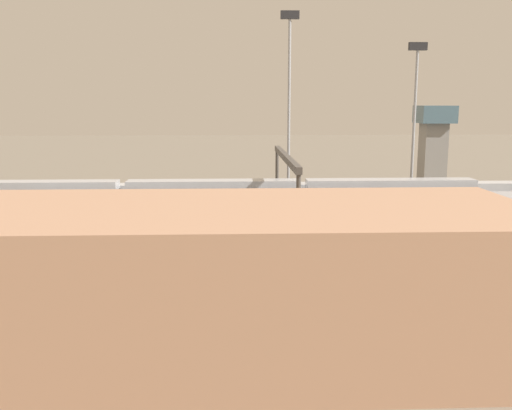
{
  "coord_description": "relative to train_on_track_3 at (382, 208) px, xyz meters",
  "views": [
    {
      "loc": [
        3.0,
        72.47,
        15.38
      ],
      "look_at": [
        0.19,
        2.01,
        2.5
      ],
      "focal_mm": 39.37,
      "sensor_mm": 36.0,
      "label": 1
    }
  ],
  "objects": [
    {
      "name": "light_mast_2",
      "position": [
        10.42,
        -17.39,
        16.18
      ],
      "size": [
        2.8,
        0.7,
        28.93
      ],
      "color": "#9EA0A5",
      "rests_on": "ground_plane"
    },
    {
      "name": "light_mast_0",
      "position": [
        -9.31,
        -17.63,
        13.75
      ],
      "size": [
        2.8,
        0.7,
        24.48
      ],
      "color": "#9EA0A5",
      "rests_on": "ground_plane"
    },
    {
      "name": "maintenance_shed",
      "position": [
        19.24,
        36.88,
        2.54
      ],
      "size": [
        36.51,
        14.4,
        9.25
      ],
      "primitive_type": "cube",
      "color": "tan",
      "rests_on": "ground_plane"
    },
    {
      "name": "track_bed_4",
      "position": [
        15.99,
        5.0,
        -2.03
      ],
      "size": [
        140.0,
        2.8,
        0.12
      ],
      "primitive_type": "cube",
      "color": "#4C443D",
      "rests_on": "ground_plane"
    },
    {
      "name": "track_bed_1",
      "position": [
        15.99,
        -10.0,
        -2.03
      ],
      "size": [
        140.0,
        2.8,
        0.12
      ],
      "primitive_type": "cube",
      "color": "#3D3833",
      "rests_on": "ground_plane"
    },
    {
      "name": "track_bed_2",
      "position": [
        15.99,
        -5.0,
        -2.03
      ],
      "size": [
        140.0,
        2.8,
        0.12
      ],
      "primitive_type": "cube",
      "color": "#3D3833",
      "rests_on": "ground_plane"
    },
    {
      "name": "track_bed_3",
      "position": [
        15.99,
        0.0,
        -2.03
      ],
      "size": [
        140.0,
        2.8,
        0.12
      ],
      "primitive_type": "cube",
      "color": "#3D3833",
      "rests_on": "ground_plane"
    },
    {
      "name": "train_on_track_3",
      "position": [
        0.0,
        0.0,
        0.0
      ],
      "size": [
        90.6,
        3.0,
        4.4
      ],
      "color": "#1E6B9E",
      "rests_on": "ground_plane"
    },
    {
      "name": "track_bed_0",
      "position": [
        15.99,
        -15.0,
        -2.03
      ],
      "size": [
        140.0,
        2.8,
        0.12
      ],
      "primitive_type": "cube",
      "color": "#3D3833",
      "rests_on": "ground_plane"
    },
    {
      "name": "train_on_track_2",
      "position": [
        21.83,
        -5.0,
        0.53
      ],
      "size": [
        71.4,
        3.06,
        5.0
      ],
      "color": "#B7BABF",
      "rests_on": "ground_plane"
    },
    {
      "name": "ground_plane",
      "position": [
        15.99,
        -2.5,
        -2.09
      ],
      "size": [
        400.0,
        400.0,
        0.0
      ],
      "primitive_type": "plane",
      "color": "#756B5B"
    },
    {
      "name": "signal_gantry",
      "position": [
        12.22,
        -2.5,
        5.46
      ],
      "size": [
        0.7,
        30.0,
        8.8
      ],
      "color": "#4C4742",
      "rests_on": "ground_plane"
    },
    {
      "name": "track_bed_5",
      "position": [
        15.99,
        10.0,
        -2.03
      ],
      "size": [
        140.0,
        2.8,
        0.12
      ],
      "primitive_type": "cube",
      "color": "#4C443D",
      "rests_on": "ground_plane"
    },
    {
      "name": "control_tower",
      "position": [
        -16.05,
        -27.42,
        6.56
      ],
      "size": [
        6.0,
        6.0,
        14.9
      ],
      "color": "gray",
      "rests_on": "ground_plane"
    },
    {
      "name": "train_on_track_5",
      "position": [
        17.19,
        10.0,
        0.53
      ],
      "size": [
        119.8,
        3.0,
        5.0
      ],
      "color": "#A8AAB2",
      "rests_on": "ground_plane"
    },
    {
      "name": "train_on_track_1",
      "position": [
        14.69,
        -10.0,
        -0.04
      ],
      "size": [
        114.8,
        3.06,
        4.4
      ],
      "color": "black",
      "rests_on": "ground_plane"
    }
  ]
}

